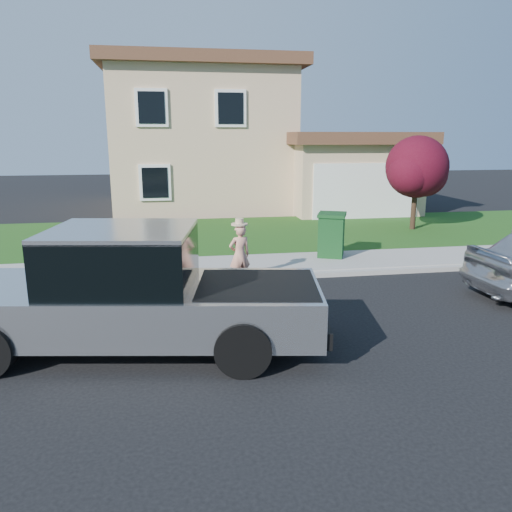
{
  "coord_description": "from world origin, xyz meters",
  "views": [
    {
      "loc": [
        -1.56,
        -8.86,
        3.48
      ],
      "look_at": [
        0.03,
        0.48,
        1.2
      ],
      "focal_mm": 35.0,
      "sensor_mm": 36.0,
      "label": 1
    }
  ],
  "objects": [
    {
      "name": "pickup_truck",
      "position": [
        -2.25,
        -0.82,
        0.96
      ],
      "size": [
        6.51,
        3.11,
        2.06
      ],
      "rotation": [
        0.0,
        0.0,
        -0.17
      ],
      "color": "black",
      "rests_on": "ground"
    },
    {
      "name": "house",
      "position": [
        1.31,
        16.38,
        3.17
      ],
      "size": [
        14.0,
        11.3,
        6.85
      ],
      "color": "tan",
      "rests_on": "ground"
    },
    {
      "name": "sidewalk",
      "position": [
        1.0,
        4.0,
        0.07
      ],
      "size": [
        40.0,
        2.0,
        0.15
      ],
      "primitive_type": "cube",
      "color": "gray",
      "rests_on": "ground"
    },
    {
      "name": "trash_bin",
      "position": [
        2.88,
        4.46,
        0.77
      ],
      "size": [
        1.03,
        1.09,
        1.23
      ],
      "rotation": [
        0.0,
        0.0,
        -0.4
      ],
      "color": "#113E17",
      "rests_on": "sidewalk"
    },
    {
      "name": "lawn",
      "position": [
        1.0,
        8.5,
        0.05
      ],
      "size": [
        40.0,
        7.0,
        0.1
      ],
      "primitive_type": "cube",
      "color": "#1C3E11",
      "rests_on": "ground"
    },
    {
      "name": "curb",
      "position": [
        1.0,
        2.9,
        0.06
      ],
      "size": [
        40.0,
        0.2,
        0.12
      ],
      "primitive_type": "cube",
      "color": "gray",
      "rests_on": "ground"
    },
    {
      "name": "ornamental_tree",
      "position": [
        7.34,
        8.3,
        2.28
      ],
      "size": [
        2.49,
        2.24,
        3.42
      ],
      "color": "black",
      "rests_on": "lawn"
    },
    {
      "name": "woman",
      "position": [
        -0.01,
        2.56,
        0.76
      ],
      "size": [
        0.61,
        0.47,
        1.61
      ],
      "rotation": [
        0.0,
        0.0,
        3.4
      ],
      "color": "#E99B80",
      "rests_on": "ground"
    },
    {
      "name": "ground",
      "position": [
        0.0,
        0.0,
        0.0
      ],
      "size": [
        80.0,
        80.0,
        0.0
      ],
      "primitive_type": "plane",
      "color": "black",
      "rests_on": "ground"
    }
  ]
}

